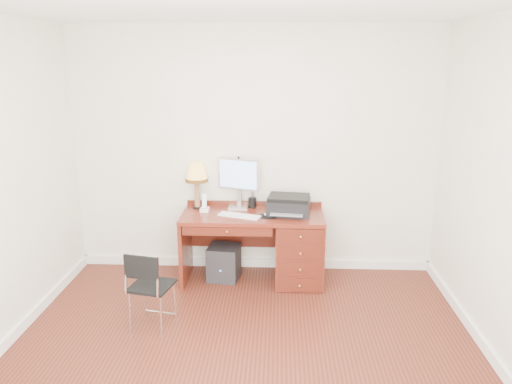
{
  "coord_description": "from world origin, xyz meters",
  "views": [
    {
      "loc": [
        0.27,
        -3.63,
        2.35
      ],
      "look_at": [
        0.05,
        1.2,
        1.05
      ],
      "focal_mm": 35.0,
      "sensor_mm": 36.0,
      "label": 1
    }
  ],
  "objects_px": {
    "desk": "(283,244)",
    "printer": "(289,205)",
    "equipment_box": "(224,262)",
    "monitor": "(238,177)",
    "leg_lamp": "(197,175)",
    "phone": "(205,206)",
    "chair": "(150,283)"
  },
  "relations": [
    {
      "from": "chair",
      "to": "leg_lamp",
      "type": "bearing_deg",
      "value": 91.6
    },
    {
      "from": "leg_lamp",
      "to": "phone",
      "type": "relative_size",
      "value": 2.61
    },
    {
      "from": "leg_lamp",
      "to": "phone",
      "type": "xyz_separation_m",
      "value": [
        0.1,
        -0.12,
        -0.32
      ]
    },
    {
      "from": "monitor",
      "to": "equipment_box",
      "type": "relative_size",
      "value": 1.45
    },
    {
      "from": "chair",
      "to": "equipment_box",
      "type": "height_order",
      "value": "chair"
    },
    {
      "from": "phone",
      "to": "desk",
      "type": "bearing_deg",
      "value": -2.1
    },
    {
      "from": "monitor",
      "to": "printer",
      "type": "height_order",
      "value": "monitor"
    },
    {
      "from": "desk",
      "to": "monitor",
      "type": "xyz_separation_m",
      "value": [
        -0.5,
        0.24,
        0.68
      ]
    },
    {
      "from": "leg_lamp",
      "to": "monitor",
      "type": "bearing_deg",
      "value": 7.13
    },
    {
      "from": "printer",
      "to": "equipment_box",
      "type": "xyz_separation_m",
      "value": [
        -0.7,
        -0.03,
        -0.66
      ]
    },
    {
      "from": "monitor",
      "to": "leg_lamp",
      "type": "bearing_deg",
      "value": -153.29
    },
    {
      "from": "monitor",
      "to": "phone",
      "type": "height_order",
      "value": "monitor"
    },
    {
      "from": "desk",
      "to": "equipment_box",
      "type": "relative_size",
      "value": 3.99
    },
    {
      "from": "monitor",
      "to": "chair",
      "type": "xyz_separation_m",
      "value": [
        -0.67,
        -1.32,
        -0.64
      ]
    },
    {
      "from": "monitor",
      "to": "printer",
      "type": "distance_m",
      "value": 0.64
    },
    {
      "from": "desk",
      "to": "equipment_box",
      "type": "bearing_deg",
      "value": -179.93
    },
    {
      "from": "leg_lamp",
      "to": "chair",
      "type": "distance_m",
      "value": 1.45
    },
    {
      "from": "phone",
      "to": "equipment_box",
      "type": "bearing_deg",
      "value": -14.06
    },
    {
      "from": "printer",
      "to": "equipment_box",
      "type": "relative_size",
      "value": 1.27
    },
    {
      "from": "phone",
      "to": "equipment_box",
      "type": "xyz_separation_m",
      "value": [
        0.2,
        -0.06,
        -0.62
      ]
    },
    {
      "from": "desk",
      "to": "equipment_box",
      "type": "distance_m",
      "value": 0.68
    },
    {
      "from": "desk",
      "to": "printer",
      "type": "distance_m",
      "value": 0.44
    },
    {
      "from": "monitor",
      "to": "chair",
      "type": "bearing_deg",
      "value": -97.4
    },
    {
      "from": "monitor",
      "to": "printer",
      "type": "relative_size",
      "value": 1.14
    },
    {
      "from": "leg_lamp",
      "to": "equipment_box",
      "type": "xyz_separation_m",
      "value": [
        0.3,
        -0.18,
        -0.94
      ]
    },
    {
      "from": "desk",
      "to": "phone",
      "type": "relative_size",
      "value": 7.7
    },
    {
      "from": "monitor",
      "to": "chair",
      "type": "height_order",
      "value": "monitor"
    },
    {
      "from": "phone",
      "to": "chair",
      "type": "bearing_deg",
      "value": -104.18
    },
    {
      "from": "printer",
      "to": "phone",
      "type": "relative_size",
      "value": 2.46
    },
    {
      "from": "desk",
      "to": "monitor",
      "type": "bearing_deg",
      "value": 154.44
    },
    {
      "from": "monitor",
      "to": "printer",
      "type": "xyz_separation_m",
      "value": [
        0.55,
        -0.21,
        -0.25
      ]
    },
    {
      "from": "printer",
      "to": "equipment_box",
      "type": "distance_m",
      "value": 0.96
    }
  ]
}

